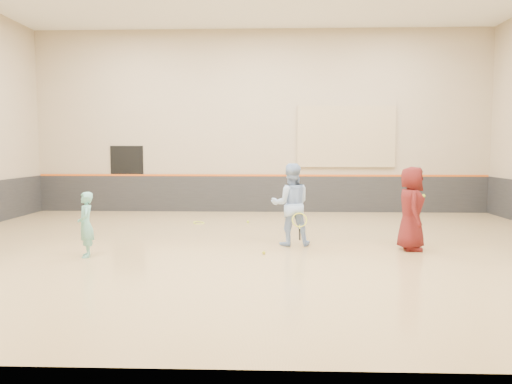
{
  "coord_description": "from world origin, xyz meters",
  "views": [
    {
      "loc": [
        0.44,
        -10.59,
        2.11
      ],
      "look_at": [
        0.04,
        0.4,
        1.15
      ],
      "focal_mm": 35.0,
      "sensor_mm": 36.0,
      "label": 1
    }
  ],
  "objects_px": {
    "girl": "(86,225)",
    "young_man": "(411,209)",
    "instructor": "(291,204)",
    "spare_racket": "(199,221)"
  },
  "relations": [
    {
      "from": "girl",
      "to": "young_man",
      "type": "height_order",
      "value": "young_man"
    },
    {
      "from": "girl",
      "to": "young_man",
      "type": "xyz_separation_m",
      "value": [
        6.51,
        0.9,
        0.23
      ]
    },
    {
      "from": "instructor",
      "to": "young_man",
      "type": "distance_m",
      "value": 2.52
    },
    {
      "from": "girl",
      "to": "spare_racket",
      "type": "distance_m",
      "value": 4.72
    },
    {
      "from": "girl",
      "to": "spare_racket",
      "type": "xyz_separation_m",
      "value": [
        1.53,
        4.42,
        -0.57
      ]
    },
    {
      "from": "instructor",
      "to": "young_man",
      "type": "xyz_separation_m",
      "value": [
        2.48,
        -0.44,
        -0.03
      ]
    },
    {
      "from": "instructor",
      "to": "spare_racket",
      "type": "xyz_separation_m",
      "value": [
        -2.49,
        3.08,
        -0.83
      ]
    },
    {
      "from": "girl",
      "to": "instructor",
      "type": "distance_m",
      "value": 4.25
    },
    {
      "from": "girl",
      "to": "spare_racket",
      "type": "relative_size",
      "value": 1.76
    },
    {
      "from": "girl",
      "to": "instructor",
      "type": "xyz_separation_m",
      "value": [
        4.03,
        1.34,
        0.26
      ]
    }
  ]
}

